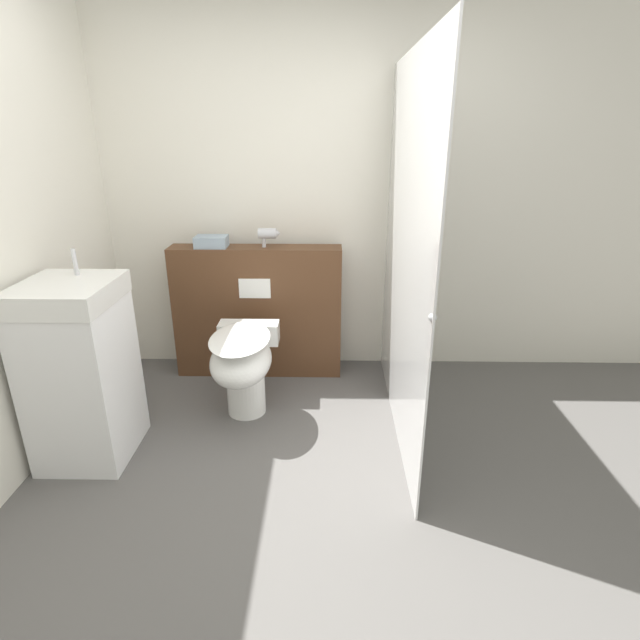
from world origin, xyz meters
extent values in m
plane|color=#565451|center=(0.00, 0.00, 0.00)|extent=(12.00, 12.00, 0.00)
cube|color=silver|center=(0.00, 1.83, 1.25)|extent=(8.00, 0.06, 2.50)
cube|color=#51331E|center=(-0.37, 1.62, 0.48)|extent=(1.21, 0.21, 0.96)
cube|color=white|center=(-0.37, 1.51, 0.69)|extent=(0.22, 0.01, 0.14)
cube|color=silver|center=(0.57, 0.94, 1.06)|extent=(0.01, 1.73, 2.12)
sphere|color=#B2B2B7|center=(0.57, 0.10, 1.02)|extent=(0.04, 0.04, 0.04)
cylinder|color=white|center=(-0.38, 1.03, 0.20)|extent=(0.24, 0.24, 0.39)
ellipsoid|color=white|center=(-0.38, 0.93, 0.42)|extent=(0.37, 0.56, 0.27)
ellipsoid|color=white|center=(-0.38, 0.93, 0.56)|extent=(0.36, 0.55, 0.02)
cube|color=white|center=(-0.38, 1.26, 0.46)|extent=(0.40, 0.15, 0.14)
cube|color=white|center=(-1.19, 0.59, 0.45)|extent=(0.46, 0.51, 0.89)
cube|color=white|center=(-1.19, 0.59, 0.95)|extent=(0.47, 0.52, 0.12)
cylinder|color=silver|center=(-1.19, 0.73, 1.08)|extent=(0.02, 0.02, 0.14)
cylinder|color=#B7B7BC|center=(-0.28, 1.61, 1.06)|extent=(0.12, 0.07, 0.07)
cone|color=#B7B7BC|center=(-0.20, 1.61, 1.06)|extent=(0.03, 0.06, 0.06)
cylinder|color=#B7B7BC|center=(-0.30, 1.61, 1.01)|extent=(0.03, 0.03, 0.09)
cube|color=#8C9EAD|center=(-0.67, 1.60, 1.00)|extent=(0.22, 0.15, 0.08)
camera|label=1|loc=(0.15, -1.80, 1.74)|focal=28.00mm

